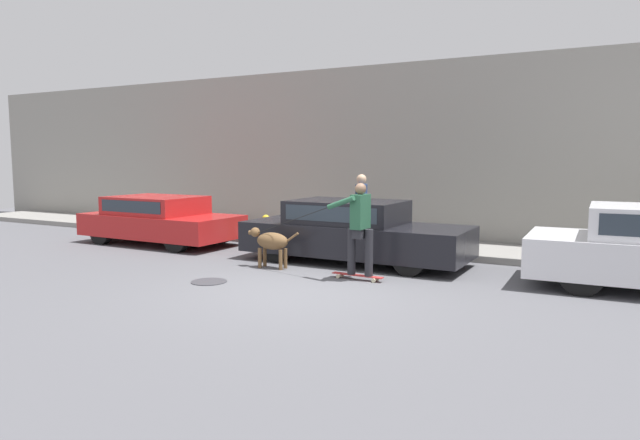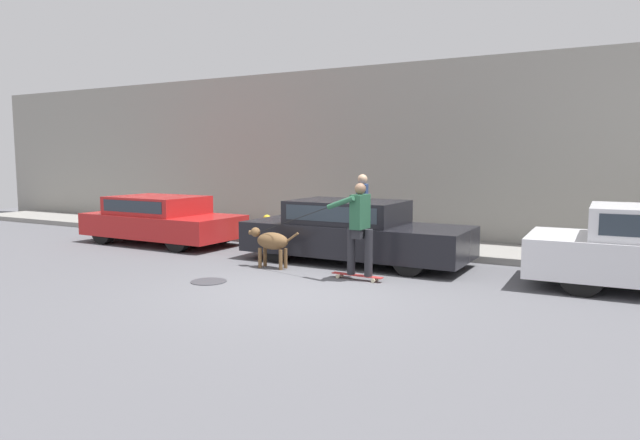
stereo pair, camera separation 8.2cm
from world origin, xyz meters
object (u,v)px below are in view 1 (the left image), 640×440
object	(u,v)px
parked_car_0	(160,220)
dog	(271,242)
skateboarder	(360,225)
fire_hydrant	(266,230)
parked_car_1	(353,233)
pedestrian_with_bag	(361,205)

from	to	relation	value
parked_car_0	dog	bearing A→B (deg)	-16.65
skateboarder	fire_hydrant	world-z (taller)	skateboarder
parked_car_0	dog	xyz separation A→B (m)	(4.07, -1.27, -0.08)
parked_car_1	parked_car_0	bearing A→B (deg)	-179.95
skateboarder	fire_hydrant	bearing A→B (deg)	-31.45
pedestrian_with_bag	skateboarder	bearing A→B (deg)	-82.27
parked_car_0	dog	size ratio (longest dim) A/B	3.63
dog	parked_car_0	bearing A→B (deg)	-19.42
skateboarder	parked_car_1	bearing A→B (deg)	-58.90
parked_car_0	skateboarder	bearing A→B (deg)	-12.84
skateboarder	parked_car_0	bearing A→B (deg)	-11.33
dog	pedestrian_with_bag	xyz separation A→B (m)	(0.47, 3.08, 0.50)
parked_car_1	pedestrian_with_bag	distance (m)	1.96
parked_car_0	parked_car_1	bearing A→B (deg)	0.70
fire_hydrant	skateboarder	bearing A→B (deg)	-33.67
skateboarder	pedestrian_with_bag	world-z (taller)	pedestrian_with_bag
parked_car_0	pedestrian_with_bag	bearing A→B (deg)	22.37
parked_car_0	skateboarder	world-z (taller)	skateboarder
pedestrian_with_bag	fire_hydrant	size ratio (longest dim) A/B	2.08
dog	skateboarder	bearing A→B (deg)	172.85
parked_car_0	skateboarder	xyz separation A→B (m)	(5.98, -1.44, 0.37)
parked_car_0	parked_car_1	xyz separation A→B (m)	(5.19, -0.00, 0.02)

